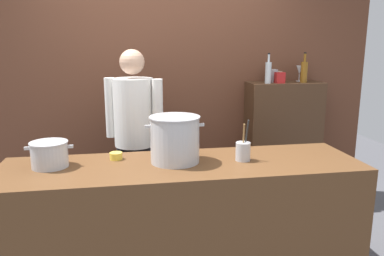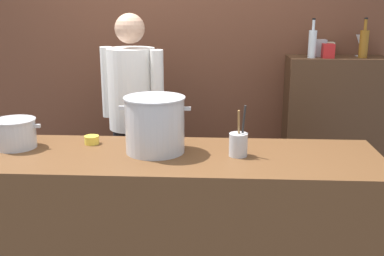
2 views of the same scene
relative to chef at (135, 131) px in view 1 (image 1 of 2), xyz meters
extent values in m
cube|color=brown|center=(0.31, 0.62, 0.54)|extent=(4.40, 0.10, 3.00)
cube|color=brown|center=(0.31, -0.78, -0.51)|extent=(2.48, 0.70, 0.90)
cube|color=#472D1C|center=(1.54, 0.41, -0.30)|extent=(0.76, 0.32, 1.32)
cylinder|color=black|center=(0.09, -0.05, -0.54)|extent=(0.14, 0.14, 0.84)
cylinder|color=black|center=(-0.09, 0.04, -0.54)|extent=(0.14, 0.14, 0.84)
cylinder|color=white|center=(0.00, 0.00, 0.17)|extent=(0.34, 0.34, 0.58)
cube|color=black|center=(0.08, 0.16, -0.07)|extent=(0.28, 0.15, 0.52)
cylinder|color=white|center=(0.20, -0.10, 0.19)|extent=(0.09, 0.09, 0.52)
cylinder|color=white|center=(-0.20, 0.09, 0.19)|extent=(0.09, 0.09, 0.52)
sphere|color=tan|center=(0.00, 0.00, 0.59)|extent=(0.21, 0.21, 0.21)
cylinder|color=#B7BABF|center=(0.26, -0.73, 0.09)|extent=(0.34, 0.34, 0.31)
cylinder|color=#B7BABF|center=(0.26, -0.73, 0.25)|extent=(0.35, 0.35, 0.01)
cube|color=#B7BABF|center=(0.07, -0.73, 0.19)|extent=(0.04, 0.02, 0.02)
cube|color=#B7BABF|center=(0.45, -0.73, 0.19)|extent=(0.04, 0.02, 0.02)
cylinder|color=#B7BABF|center=(-0.57, -0.70, 0.02)|extent=(0.24, 0.24, 0.16)
cylinder|color=#B7BABF|center=(-0.57, -0.70, 0.10)|extent=(0.25, 0.25, 0.01)
cube|color=#B7BABF|center=(-0.71, -0.70, 0.07)|extent=(0.04, 0.02, 0.02)
cube|color=#B7BABF|center=(-0.44, -0.70, 0.07)|extent=(0.04, 0.02, 0.02)
cylinder|color=#B7BABF|center=(0.73, -0.78, 0.00)|extent=(0.10, 0.10, 0.13)
cylinder|color=olive|center=(0.74, -0.78, 0.08)|extent=(0.02, 0.05, 0.25)
cylinder|color=#262626|center=(0.76, -0.77, 0.09)|extent=(0.03, 0.05, 0.27)
cylinder|color=yellow|center=(-0.15, -0.60, -0.04)|extent=(0.09, 0.09, 0.05)
cylinder|color=silver|center=(1.32, 0.33, 0.46)|extent=(0.06, 0.06, 0.21)
cylinder|color=silver|center=(1.32, 0.33, 0.60)|extent=(0.02, 0.02, 0.08)
cylinder|color=black|center=(1.32, 0.33, 0.64)|extent=(0.02, 0.02, 0.01)
cylinder|color=#8C5919|center=(1.71, 0.36, 0.46)|extent=(0.07, 0.07, 0.21)
cylinder|color=#8C5919|center=(1.71, 0.36, 0.60)|extent=(0.02, 0.02, 0.08)
cylinder|color=black|center=(1.71, 0.36, 0.65)|extent=(0.03, 0.03, 0.01)
cylinder|color=silver|center=(1.72, 0.48, 0.36)|extent=(0.06, 0.06, 0.01)
cylinder|color=silver|center=(1.72, 0.48, 0.40)|extent=(0.01, 0.01, 0.07)
cone|color=silver|center=(1.72, 0.48, 0.48)|extent=(0.07, 0.07, 0.09)
cube|color=red|center=(1.44, 0.33, 0.41)|extent=(0.09, 0.09, 0.11)
cube|color=beige|center=(1.48, 0.50, 0.41)|extent=(0.08, 0.08, 0.11)
cube|color=#B2B2B7|center=(1.41, 0.44, 0.42)|extent=(0.09, 0.09, 0.13)
camera|label=1|loc=(-0.05, -3.24, 0.74)|focal=35.52mm
camera|label=2|loc=(0.62, -3.28, 0.78)|focal=43.69mm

